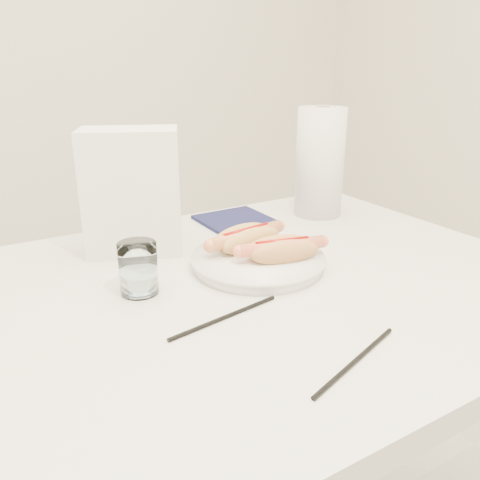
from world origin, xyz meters
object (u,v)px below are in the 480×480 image
plate (258,263)px  napkin_box (132,192)px  hotdog_right (282,250)px  table (215,321)px  paper_towel_roll (320,162)px  hotdog_left (246,239)px  water_glass (138,268)px

plate → napkin_box: napkin_box is taller
plate → hotdog_right: 0.05m
table → paper_towel_roll: paper_towel_roll is taller
table → hotdog_left: hotdog_left is taller
table → napkin_box: napkin_box is taller
plate → hotdog_left: 0.06m
hotdog_left → napkin_box: bearing=129.0°
plate → paper_towel_roll: bearing=33.7°
hotdog_left → paper_towel_roll: (0.30, 0.16, 0.09)m
table → napkin_box: size_ratio=4.98×
hotdog_right → paper_towel_roll: paper_towel_roll is taller
table → water_glass: bearing=154.4°
hotdog_right → paper_towel_roll: bearing=53.2°
table → paper_towel_roll: 0.52m
water_glass → napkin_box: 0.21m
table → plate: (0.11, 0.04, 0.07)m
water_glass → paper_towel_roll: 0.57m
table → plate: size_ratio=5.07×
table → hotdog_right: 0.17m
hotdog_left → paper_towel_roll: paper_towel_roll is taller
water_glass → paper_towel_roll: bearing=19.9°
hotdog_right → water_glass: water_glass is taller
hotdog_right → napkin_box: 0.31m
table → plate: bearing=19.5°
napkin_box → hotdog_left: bearing=-18.0°
table → paper_towel_roll: (0.42, 0.24, 0.19)m
table → water_glass: (-0.11, 0.05, 0.10)m
table → plate: plate is taller
hotdog_left → water_glass: size_ratio=1.97×
plate → hotdog_left: hotdog_left is taller
table → napkin_box: (-0.05, 0.23, 0.18)m
hotdog_right → napkin_box: size_ratio=0.67×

